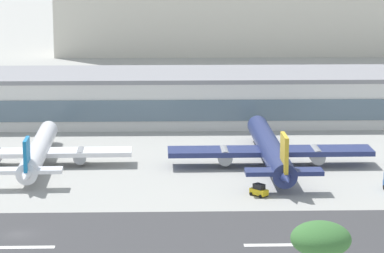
% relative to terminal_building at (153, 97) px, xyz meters
% --- Properties ---
extents(ground_plane, '(1400.00, 1400.00, 0.00)m').
position_rel_terminal_building_xyz_m(ground_plane, '(-19.11, -87.72, -6.03)').
color(ground_plane, '#9E9E99').
extents(runway_strip, '(800.00, 33.92, 0.08)m').
position_rel_terminal_building_xyz_m(runway_strip, '(-19.11, -93.61, -5.99)').
color(runway_strip, '#38383A').
rests_on(runway_strip, ground_plane).
extents(runway_centreline_dash_4, '(12.00, 1.20, 0.01)m').
position_rel_terminal_building_xyz_m(runway_centreline_dash_4, '(-18.90, -93.61, -5.94)').
color(runway_centreline_dash_4, white).
rests_on(runway_centreline_dash_4, runway_strip).
extents(runway_centreline_dash_5, '(12.00, 1.20, 0.01)m').
position_rel_terminal_building_xyz_m(runway_centreline_dash_5, '(20.80, -93.61, -5.94)').
color(runway_centreline_dash_5, white).
rests_on(runway_centreline_dash_5, runway_strip).
extents(terminal_building, '(170.66, 26.38, 12.05)m').
position_rel_terminal_building_xyz_m(terminal_building, '(0.00, 0.00, 0.00)').
color(terminal_building, silver).
rests_on(terminal_building, ground_plane).
extents(airliner_blue_tail_gate_1, '(37.09, 44.38, 9.26)m').
position_rel_terminal_building_xyz_m(airliner_blue_tail_gate_1, '(-21.97, -45.49, -3.08)').
color(airliner_blue_tail_gate_1, silver).
rests_on(airliner_blue_tail_gate_1, ground_plane).
extents(airliner_gold_tail_gate_2, '(40.59, 50.63, 10.57)m').
position_rel_terminal_building_xyz_m(airliner_gold_tail_gate_2, '(23.96, -47.18, -2.66)').
color(airliner_gold_tail_gate_2, navy).
rests_on(airliner_gold_tail_gate_2, ground_plane).
extents(service_baggage_tug_2, '(3.33, 3.45, 2.20)m').
position_rel_terminal_building_xyz_m(service_baggage_tug_2, '(19.62, -67.49, -4.98)').
color(service_baggage_tug_2, gold).
rests_on(service_baggage_tug_2, ground_plane).
extents(palm_tree_0, '(5.89, 5.89, 17.52)m').
position_rel_terminal_building_xyz_m(palm_tree_0, '(18.42, -137.13, 9.22)').
color(palm_tree_0, brown).
rests_on(palm_tree_0, ground_plane).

